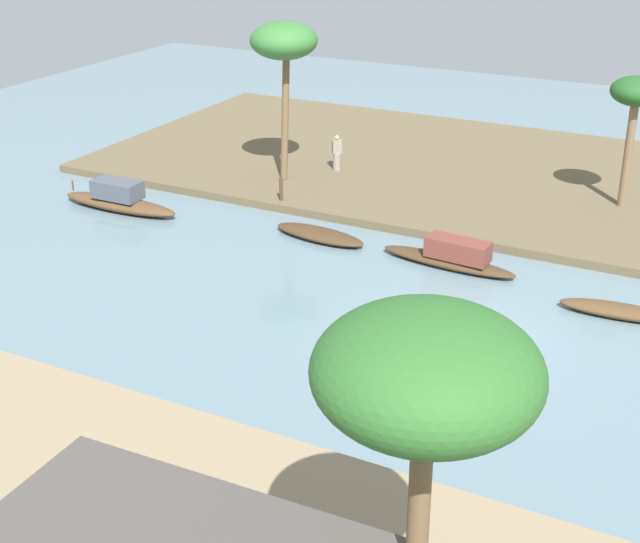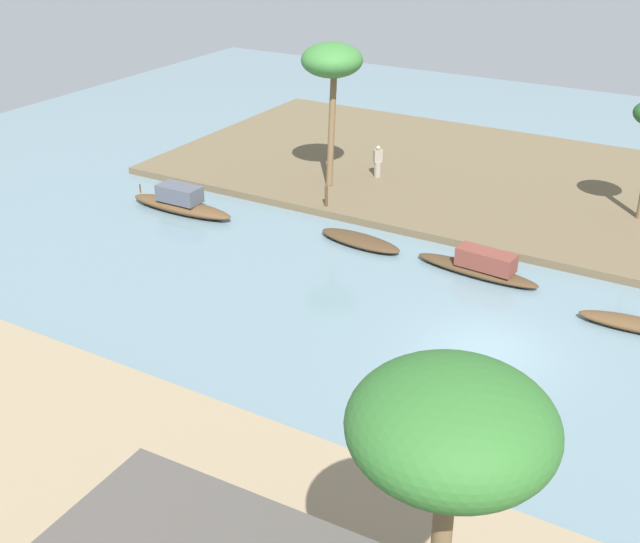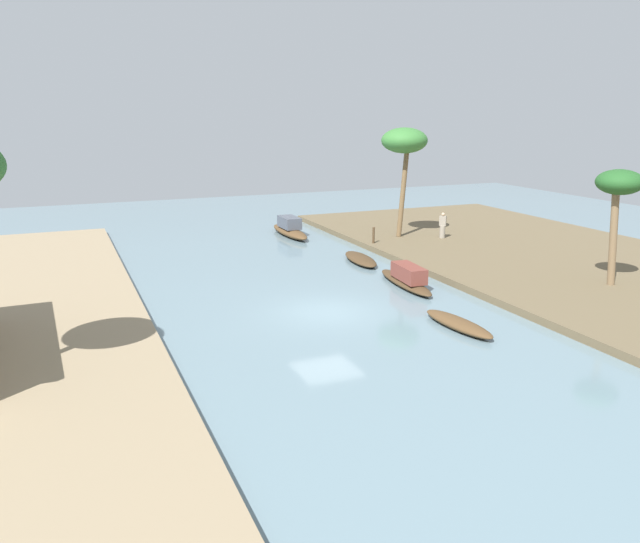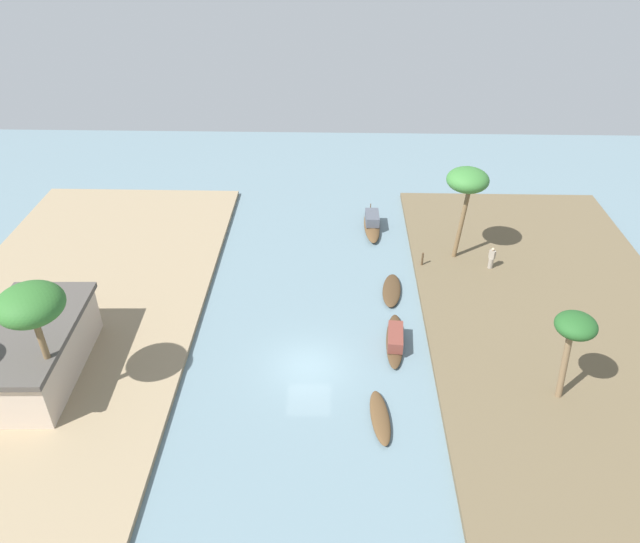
# 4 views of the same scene
# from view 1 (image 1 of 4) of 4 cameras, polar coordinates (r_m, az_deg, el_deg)

# --- Properties ---
(river_water) EXTENTS (72.28, 72.28, 0.00)m
(river_water) POSITION_cam_1_polar(r_m,az_deg,el_deg) (26.07, 9.11, -4.49)
(river_water) COLOR slate
(river_water) RESTS_ON ground
(riverbank_left) EXTENTS (42.62, 15.99, 0.33)m
(riverbank_left) POSITION_cam_1_polar(r_m,az_deg,el_deg) (39.32, 16.12, 5.20)
(riverbank_left) COLOR brown
(riverbank_left) RESTS_ON ground
(sampan_open_hull) EXTENTS (4.96, 1.39, 1.06)m
(sampan_open_hull) POSITION_cam_1_polar(r_m,az_deg,el_deg) (30.67, 8.47, 0.96)
(sampan_open_hull) COLOR #47331E
(sampan_open_hull) RESTS_ON river_water
(sampan_foreground) EXTENTS (5.35, 1.21, 1.23)m
(sampan_foreground) POSITION_cam_1_polar(r_m,az_deg,el_deg) (36.43, -12.77, 4.52)
(sampan_foreground) COLOR brown
(sampan_foreground) RESTS_ON river_water
(sampan_with_tall_canopy) EXTENTS (3.84, 1.58, 0.38)m
(sampan_with_tall_canopy) POSITION_cam_1_polar(r_m,az_deg,el_deg) (32.74, -0.02, 2.39)
(sampan_with_tall_canopy) COLOR #47331E
(sampan_with_tall_canopy) RESTS_ON river_water
(sampan_upstream_small) EXTENTS (3.71, 1.22, 0.39)m
(sampan_upstream_small) POSITION_cam_1_polar(r_m,az_deg,el_deg) (28.58, 18.72, -2.41)
(sampan_upstream_small) COLOR brown
(sampan_upstream_small) RESTS_ON river_water
(person_on_near_bank) EXTENTS (0.48, 0.48, 1.56)m
(person_on_near_bank) POSITION_cam_1_polar(r_m,az_deg,el_deg) (39.39, 1.08, 7.50)
(person_on_near_bank) COLOR gray
(person_on_near_bank) RESTS_ON riverbank_left
(mooring_post) EXTENTS (0.14, 0.14, 0.94)m
(mooring_post) POSITION_cam_1_polar(r_m,az_deg,el_deg) (35.69, -2.52, 5.30)
(mooring_post) COLOR #4C3823
(mooring_post) RESTS_ON riverbank_left
(palm_tree_left_near) EXTENTS (2.00, 2.00, 5.14)m
(palm_tree_left_near) POSITION_cam_1_polar(r_m,az_deg,el_deg) (35.88, 19.64, 10.50)
(palm_tree_left_near) COLOR #7F6647
(palm_tree_left_near) RESTS_ON riverbank_left
(palm_tree_left_far) EXTENTS (2.77, 2.77, 6.59)m
(palm_tree_left_far) POSITION_cam_1_polar(r_m,az_deg,el_deg) (37.13, -2.33, 14.41)
(palm_tree_left_far) COLOR brown
(palm_tree_left_far) RESTS_ON riverbank_left
(palm_tree_right_tall) EXTENTS (3.11, 3.11, 7.02)m
(palm_tree_right_tall) POSITION_cam_1_polar(r_m,az_deg,el_deg) (11.78, 6.86, -6.91)
(palm_tree_right_tall) COLOR brown
(palm_tree_right_tall) RESTS_ON riverbank_right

